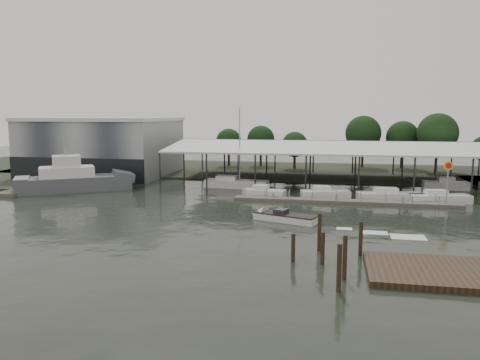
% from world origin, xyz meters
% --- Properties ---
extents(ground, '(200.00, 200.00, 0.00)m').
position_xyz_m(ground, '(0.00, 0.00, 0.00)').
color(ground, '#242A22').
rests_on(ground, ground).
extents(land_strip_far, '(140.00, 30.00, 0.30)m').
position_xyz_m(land_strip_far, '(0.00, 42.00, 0.10)').
color(land_strip_far, '#33392B').
rests_on(land_strip_far, ground).
extents(land_strip_west, '(20.00, 40.00, 0.30)m').
position_xyz_m(land_strip_west, '(-40.00, 30.00, 0.10)').
color(land_strip_west, '#33392B').
rests_on(land_strip_west, ground).
extents(storage_warehouse, '(24.50, 20.50, 10.50)m').
position_xyz_m(storage_warehouse, '(-28.00, 29.94, 5.29)').
color(storage_warehouse, '#9AA0A4').
rests_on(storage_warehouse, ground).
extents(covered_boat_shed, '(58.24, 24.00, 6.96)m').
position_xyz_m(covered_boat_shed, '(17.00, 28.00, 6.13)').
color(covered_boat_shed, silver).
rests_on(covered_boat_shed, ground).
extents(trawler_dock, '(3.00, 18.00, 0.50)m').
position_xyz_m(trawler_dock, '(-30.00, 14.00, 0.25)').
color(trawler_dock, '#605B55').
rests_on(trawler_dock, ground).
extents(floating_dock, '(28.00, 2.00, 1.40)m').
position_xyz_m(floating_dock, '(15.00, 10.00, 0.20)').
color(floating_dock, '#605B55').
rests_on(floating_dock, ground).
extents(shell_fuel_sign, '(1.10, 0.18, 5.55)m').
position_xyz_m(shell_fuel_sign, '(27.00, 9.99, 3.93)').
color(shell_fuel_sign, gray).
rests_on(shell_fuel_sign, ground).
extents(grey_trawler, '(16.44, 13.01, 8.84)m').
position_xyz_m(grey_trawler, '(-23.43, 12.13, 1.58)').
color(grey_trawler, '#565A5F').
rests_on(grey_trawler, ground).
extents(white_sailboat, '(9.80, 3.26, 12.29)m').
position_xyz_m(white_sailboat, '(-1.02, 19.45, 0.64)').
color(white_sailboat, white).
rests_on(white_sailboat, ground).
extents(speedboat_underway, '(17.71, 7.84, 2.00)m').
position_xyz_m(speedboat_underway, '(8.19, -1.35, 0.39)').
color(speedboat_underway, white).
rests_on(speedboat_underway, ground).
extents(moored_cruiser_0, '(5.80, 3.08, 1.70)m').
position_xyz_m(moored_cruiser_0, '(4.45, 12.27, 0.61)').
color(moored_cruiser_0, white).
rests_on(moored_cruiser_0, ground).
extents(moored_cruiser_1, '(6.73, 3.58, 1.70)m').
position_xyz_m(moored_cruiser_1, '(12.49, 12.93, 0.61)').
color(moored_cruiser_1, white).
rests_on(moored_cruiser_1, ground).
extents(moored_cruiser_2, '(8.57, 3.32, 1.70)m').
position_xyz_m(moored_cruiser_2, '(20.71, 13.06, 0.61)').
color(moored_cruiser_2, white).
rests_on(moored_cruiser_2, ground).
extents(moored_cruiser_3, '(7.78, 3.58, 1.70)m').
position_xyz_m(moored_cruiser_3, '(26.70, 12.54, 0.61)').
color(moored_cruiser_3, white).
rests_on(moored_cruiser_3, ground).
extents(mooring_pilings, '(5.42, 9.13, 3.72)m').
position_xyz_m(mooring_pilings, '(13.50, -15.48, 1.10)').
color(mooring_pilings, '#37291B').
rests_on(mooring_pilings, ground).
extents(horizon_tree_line, '(70.42, 12.15, 11.33)m').
position_xyz_m(horizon_tree_line, '(24.23, 47.87, 6.33)').
color(horizon_tree_line, black).
rests_on(horizon_tree_line, ground).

